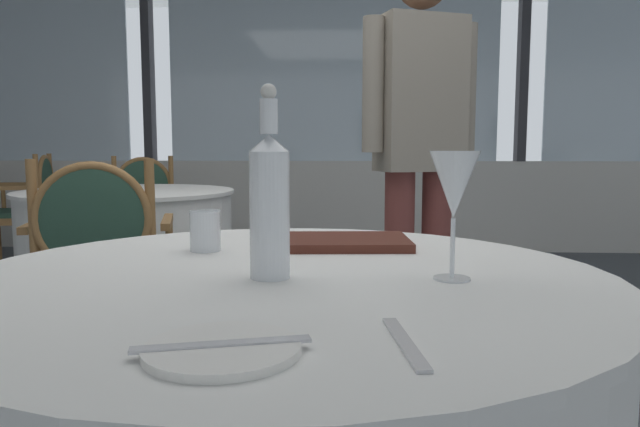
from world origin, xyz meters
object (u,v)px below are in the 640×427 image
(dining_chair_1_1, at_px, (28,204))
(menu_book, at_px, (343,242))
(wine_glass, at_px, (454,187))
(diner_person_1, at_px, (420,136))
(dining_chair_0_1, at_px, (100,260))
(dining_chair_0_0, at_px, (143,209))
(water_tumbler, at_px, (205,231))
(water_bottle, at_px, (270,201))
(side_plate, at_px, (222,349))

(dining_chair_1_1, bearing_deg, menu_book, 114.99)
(menu_book, distance_m, dining_chair_1_1, 3.77)
(wine_glass, height_order, diner_person_1, diner_person_1)
(dining_chair_0_1, bearing_deg, menu_book, -145.78)
(dining_chair_0_0, bearing_deg, water_tumbler, 7.12)
(dining_chair_0_0, bearing_deg, water_bottle, 8.26)
(side_plate, distance_m, dining_chair_0_0, 3.74)
(menu_book, xyz_separation_m, diner_person_1, (0.31, 1.21, 0.27))
(menu_book, bearing_deg, side_plate, -103.59)
(water_bottle, distance_m, dining_chair_0_1, 1.45)
(dining_chair_0_0, bearing_deg, menu_book, 12.90)
(water_bottle, bearing_deg, diner_person_1, 74.62)
(wine_glass, xyz_separation_m, dining_chair_1_1, (-2.63, 3.22, -0.35))
(dining_chair_0_0, bearing_deg, dining_chair_0_1, -0.00)
(dining_chair_0_0, height_order, dining_chair_1_1, dining_chair_1_1)
(menu_book, height_order, dining_chair_1_1, dining_chair_1_1)
(wine_glass, bearing_deg, water_bottle, -179.16)
(menu_book, bearing_deg, wine_glass, -64.30)
(water_tumbler, xyz_separation_m, diner_person_1, (0.61, 1.29, 0.24))
(water_bottle, relative_size, water_tumbler, 3.77)
(wine_glass, bearing_deg, dining_chair_0_0, 118.80)
(wine_glass, bearing_deg, diner_person_1, 86.01)
(water_tumbler, distance_m, menu_book, 0.32)
(wine_glass, xyz_separation_m, menu_book, (-0.20, 0.34, -0.15))
(water_bottle, relative_size, dining_chair_1_1, 0.36)
(water_bottle, distance_m, wine_glass, 0.32)
(water_bottle, relative_size, diner_person_1, 0.19)
(dining_chair_0_1, relative_size, diner_person_1, 0.52)
(water_tumbler, distance_m, dining_chair_0_1, 1.11)
(dining_chair_0_1, bearing_deg, diner_person_1, -87.65)
(dining_chair_0_1, distance_m, dining_chair_1_1, 2.55)
(water_tumbler, relative_size, menu_book, 0.29)
(wine_glass, xyz_separation_m, dining_chair_0_1, (-1.15, 1.14, -0.36))
(water_tumbler, height_order, dining_chair_1_1, dining_chair_1_1)
(side_plate, relative_size, wine_glass, 0.79)
(side_plate, distance_m, dining_chair_0_1, 1.75)
(dining_chair_0_0, bearing_deg, dining_chair_1_1, -114.25)
(dining_chair_0_0, distance_m, diner_person_1, 2.42)
(dining_chair_0_1, bearing_deg, water_bottle, -159.89)
(side_plate, bearing_deg, dining_chair_0_1, 118.46)
(water_bottle, height_order, wine_glass, water_bottle)
(water_tumbler, bearing_deg, dining_chair_1_1, 125.64)
(menu_book, bearing_deg, water_tumbler, -169.36)
(side_plate, height_order, wine_glass, wine_glass)
(water_bottle, relative_size, dining_chair_0_0, 0.37)
(water_bottle, xyz_separation_m, dining_chair_1_1, (-2.31, 3.23, -0.33))
(water_bottle, bearing_deg, dining_chair_1_1, 125.58)
(water_bottle, distance_m, diner_person_1, 1.62)
(dining_chair_0_1, bearing_deg, dining_chair_0_0, 0.00)
(water_bottle, bearing_deg, menu_book, 70.78)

